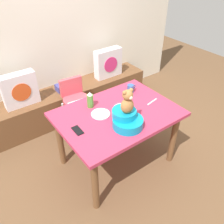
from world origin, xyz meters
name	(u,v)px	position (x,y,z in m)	size (l,w,h in m)	color
ground_plane	(117,161)	(0.00, 0.00, 0.00)	(8.00, 8.00, 0.00)	brown
back_wall	(51,26)	(0.00, 1.48, 1.30)	(4.40, 0.10, 2.60)	silver
window_bench	(69,102)	(0.00, 1.21, 0.23)	(2.60, 0.44, 0.46)	brown
pillow_floral_left	(20,90)	(-0.66, 1.19, 0.68)	(0.44, 0.15, 0.44)	silver
pillow_floral_right	(108,63)	(0.72, 1.19, 0.68)	(0.44, 0.15, 0.44)	silver
book_stack	(63,87)	(-0.06, 1.21, 0.51)	(0.20, 0.14, 0.09)	#43428D
dining_table	(117,120)	(0.00, 0.00, 0.64)	(1.26, 0.92, 0.74)	#B73351
highchair	(76,100)	(-0.09, 0.77, 0.52)	(0.35, 0.47, 0.79)	#D84C59
infant_seat_teal	(127,120)	(-0.06, -0.22, 0.81)	(0.30, 0.33, 0.16)	#0F91BC
teddy_bear	(127,102)	(-0.06, -0.22, 1.02)	(0.13, 0.12, 0.25)	#A9713E
ketchup_bottle	(90,100)	(-0.17, 0.27, 0.83)	(0.07, 0.07, 0.18)	#4C8C33
coffee_mug	(131,88)	(0.38, 0.25, 0.79)	(0.12, 0.08, 0.09)	#335999
dinner_plate_near	(101,114)	(-0.16, 0.08, 0.75)	(0.20, 0.20, 0.01)	white
dinner_plate_far	(122,108)	(0.08, 0.02, 0.75)	(0.20, 0.20, 0.01)	white
cell_phone	(78,130)	(-0.49, -0.01, 0.74)	(0.07, 0.14, 0.01)	black
table_fork	(152,102)	(0.44, -0.07, 0.74)	(0.02, 0.17, 0.01)	silver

